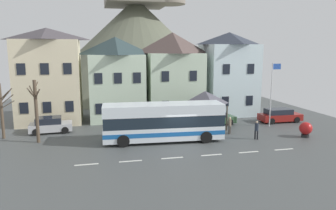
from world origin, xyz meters
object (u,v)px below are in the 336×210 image
(townhouse_02, at_px, (172,75))
(flagpole, at_px, (272,90))
(hilltop_castle, at_px, (137,43))
(pedestrian_01, at_px, (257,129))
(pedestrian_02, at_px, (218,122))
(townhouse_03, at_px, (228,74))
(pedestrian_00, at_px, (230,125))
(public_bench, at_px, (220,117))
(bare_tree_01, at_px, (36,110))
(townhouse_01, at_px, (116,78))
(bus_shelter, at_px, (205,98))
(parked_car_02, at_px, (50,125))
(transit_bus, at_px, (163,122))
(bare_tree_00, at_px, (2,109))
(parked_car_00, at_px, (213,119))
(townhouse_00, at_px, (49,76))
(parked_car_01, at_px, (280,115))
(harbour_buoy, at_px, (306,129))

(townhouse_02, relative_size, flagpole, 1.50)
(hilltop_castle, bearing_deg, pedestrian_01, -79.74)
(pedestrian_02, bearing_deg, townhouse_03, 60.92)
(townhouse_02, relative_size, pedestrian_00, 6.13)
(hilltop_castle, distance_m, public_bench, 27.78)
(hilltop_castle, relative_size, bare_tree_01, 6.83)
(townhouse_03, bearing_deg, bare_tree_01, -158.52)
(townhouse_01, relative_size, pedestrian_02, 5.55)
(bus_shelter, distance_m, parked_car_02, 15.06)
(public_bench, bearing_deg, townhouse_01, 158.76)
(townhouse_03, height_order, pedestrian_00, townhouse_03)
(transit_bus, xyz_separation_m, bare_tree_01, (-10.34, 1.87, 1.19))
(bare_tree_00, bearing_deg, parked_car_00, 2.42)
(townhouse_00, xyz_separation_m, pedestrian_00, (16.71, -8.83, -4.13))
(hilltop_castle, xyz_separation_m, pedestrian_00, (4.51, -30.92, -7.96))
(parked_car_01, xyz_separation_m, pedestrian_02, (-7.98, -2.19, 0.17))
(flagpole, xyz_separation_m, bare_tree_00, (-25.18, 1.08, -1.13))
(townhouse_01, relative_size, townhouse_03, 0.94)
(townhouse_03, height_order, parked_car_02, townhouse_03)
(parked_car_00, distance_m, flagpole, 6.54)
(bare_tree_00, bearing_deg, townhouse_01, 31.48)
(townhouse_00, distance_m, bare_tree_00, 7.16)
(townhouse_00, height_order, hilltop_castle, hilltop_castle)
(townhouse_03, bearing_deg, transit_bus, -135.47)
(public_bench, xyz_separation_m, bare_tree_01, (-17.83, -4.06, 2.34))
(pedestrian_01, bearing_deg, pedestrian_00, 123.28)
(pedestrian_01, xyz_separation_m, flagpole, (3.74, 4.09, 2.79))
(bare_tree_00, bearing_deg, transit_bus, -15.86)
(townhouse_00, relative_size, hilltop_castle, 0.28)
(parked_car_00, bearing_deg, pedestrian_02, -108.42)
(townhouse_00, xyz_separation_m, bare_tree_00, (-3.24, -5.94, -2.34))
(parked_car_00, bearing_deg, flagpole, -26.28)
(transit_bus, relative_size, parked_car_00, 2.21)
(parked_car_02, distance_m, bare_tree_01, 3.95)
(townhouse_01, xyz_separation_m, hilltop_castle, (5.19, 21.76, 4.25))
(townhouse_02, relative_size, townhouse_03, 0.99)
(townhouse_01, relative_size, townhouse_02, 0.94)
(parked_car_00, bearing_deg, transit_bus, -150.26)
(bus_shelter, bearing_deg, townhouse_00, 158.60)
(townhouse_02, relative_size, parked_car_01, 2.15)
(transit_bus, bearing_deg, bus_shelter, 40.24)
(townhouse_03, distance_m, bare_tree_00, 24.41)
(pedestrian_02, height_order, bare_tree_01, bare_tree_01)
(public_bench, xyz_separation_m, flagpole, (4.22, -3.18, 3.27))
(pedestrian_00, bearing_deg, parked_car_00, 93.20)
(parked_car_02, height_order, bare_tree_00, bare_tree_00)
(parked_car_02, height_order, bare_tree_01, bare_tree_01)
(transit_bus, distance_m, harbour_buoy, 12.72)
(bus_shelter, xyz_separation_m, parked_car_00, (1.23, 0.88, -2.37))
(harbour_buoy, bearing_deg, transit_bus, 172.45)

